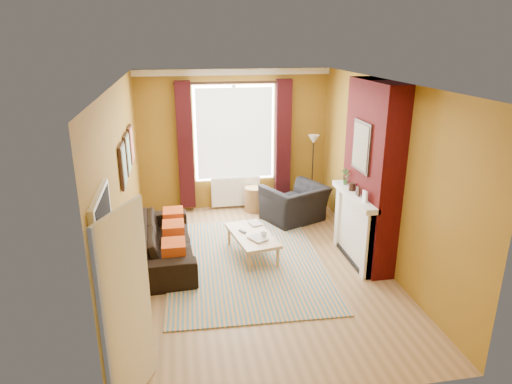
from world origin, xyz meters
TOP-DOWN VIEW (x-y plane):
  - ground at (0.00, 0.00)m, footprint 5.50×5.50m
  - room_walls at (0.63, 0.28)m, footprint 3.82×5.54m
  - striped_rug at (-0.18, 0.20)m, footprint 2.51×3.40m
  - sofa at (-1.42, 0.53)m, footprint 0.94×2.18m
  - armchair at (1.02, 1.75)m, footprint 1.37×1.30m
  - coffee_table at (-0.03, 0.41)m, footprint 0.77×1.24m
  - wicker_stool at (0.35, 2.40)m, footprint 0.53×0.53m
  - floor_lamp at (1.55, 2.40)m, footprint 0.27×0.27m
  - book_a at (-0.08, 0.15)m, footprint 0.33×0.36m
  - book_b at (-0.00, 0.79)m, footprint 0.24×0.29m
  - mug at (0.12, 0.23)m, footprint 0.11×0.11m
  - tv_remote at (-0.18, 0.52)m, footprint 0.11×0.16m

SIDE VIEW (x-z plane):
  - ground at x=0.00m, z-range 0.00..0.00m
  - striped_rug at x=-0.18m, z-range 0.00..0.02m
  - wicker_stool at x=0.35m, z-range 0.00..0.50m
  - sofa at x=-1.42m, z-range 0.00..0.63m
  - coffee_table at x=-0.03m, z-range 0.15..0.54m
  - armchair at x=1.02m, z-range 0.00..0.70m
  - book_b at x=0.00m, z-range 0.38..0.40m
  - tv_remote at x=-0.18m, z-range 0.38..0.41m
  - book_a at x=-0.08m, z-range 0.38..0.41m
  - mug at x=0.12m, z-range 0.38..0.48m
  - floor_lamp at x=1.55m, z-range 0.44..1.96m
  - room_walls at x=0.63m, z-range -0.04..2.80m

